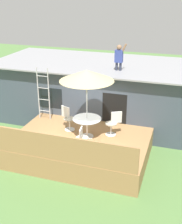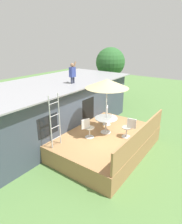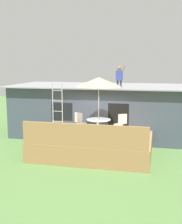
{
  "view_description": "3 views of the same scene",
  "coord_description": "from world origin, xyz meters",
  "px_view_note": "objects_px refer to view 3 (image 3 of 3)",
  "views": [
    {
      "loc": [
        3.38,
        -9.14,
        5.92
      ],
      "look_at": [
        0.06,
        0.99,
        1.41
      ],
      "focal_mm": 47.43,
      "sensor_mm": 36.0,
      "label": 1
    },
    {
      "loc": [
        -6.81,
        -4.12,
        4.91
      ],
      "look_at": [
        -0.14,
        0.7,
        1.8
      ],
      "focal_mm": 30.7,
      "sensor_mm": 36.0,
      "label": 2
    },
    {
      "loc": [
        2.65,
        -11.86,
        3.89
      ],
      "look_at": [
        -0.22,
        0.48,
        1.78
      ],
      "focal_mm": 46.26,
      "sensor_mm": 36.0,
      "label": 3
    }
  ],
  "objects_px": {
    "person_figure": "(119,75)",
    "patio_chair_right": "(120,125)",
    "patio_umbrella": "(99,82)",
    "patio_chair_near": "(97,131)",
    "patio_table": "(99,123)",
    "step_ladder": "(58,106)",
    "patio_chair_left": "(81,123)"
  },
  "relations": [
    {
      "from": "person_figure",
      "to": "patio_chair_right",
      "type": "bearing_deg",
      "value": -81.2
    },
    {
      "from": "patio_umbrella",
      "to": "person_figure",
      "type": "bearing_deg",
      "value": 77.22
    },
    {
      "from": "person_figure",
      "to": "patio_chair_near",
      "type": "relative_size",
      "value": 1.21
    },
    {
      "from": "patio_umbrella",
      "to": "patio_chair_near",
      "type": "height_order",
      "value": "patio_umbrella"
    },
    {
      "from": "patio_table",
      "to": "step_ladder",
      "type": "relative_size",
      "value": 0.47
    },
    {
      "from": "patio_umbrella",
      "to": "patio_chair_right",
      "type": "bearing_deg",
      "value": 28.34
    },
    {
      "from": "patio_chair_left",
      "to": "patio_umbrella",
      "type": "bearing_deg",
      "value": -0.0
    },
    {
      "from": "patio_table",
      "to": "patio_umbrella",
      "type": "bearing_deg",
      "value": -143.13
    },
    {
      "from": "patio_umbrella",
      "to": "step_ladder",
      "type": "distance_m",
      "value": 2.74
    },
    {
      "from": "patio_table",
      "to": "person_figure",
      "type": "height_order",
      "value": "person_figure"
    },
    {
      "from": "person_figure",
      "to": "patio_chair_left",
      "type": "distance_m",
      "value": 3.29
    },
    {
      "from": "patio_table",
      "to": "patio_chair_left",
      "type": "bearing_deg",
      "value": 157.7
    },
    {
      "from": "patio_chair_left",
      "to": "patio_chair_right",
      "type": "xyz_separation_m",
      "value": [
        1.76,
        0.1,
        0.0
      ]
    },
    {
      "from": "patio_umbrella",
      "to": "step_ladder",
      "type": "xyz_separation_m",
      "value": [
        -2.22,
        1.01,
        -1.25
      ]
    },
    {
      "from": "patio_table",
      "to": "patio_chair_left",
      "type": "relative_size",
      "value": 1.13
    },
    {
      "from": "patio_table",
      "to": "person_figure",
      "type": "xyz_separation_m",
      "value": [
        0.55,
        2.44,
        1.97
      ]
    },
    {
      "from": "step_ladder",
      "to": "patio_chair_near",
      "type": "bearing_deg",
      "value": -40.78
    },
    {
      "from": "step_ladder",
      "to": "patio_chair_right",
      "type": "relative_size",
      "value": 2.39
    },
    {
      "from": "patio_table",
      "to": "patio_chair_left",
      "type": "distance_m",
      "value": 0.98
    },
    {
      "from": "patio_table",
      "to": "patio_chair_left",
      "type": "xyz_separation_m",
      "value": [
        -0.9,
        0.37,
        -0.13
      ]
    },
    {
      "from": "step_ladder",
      "to": "patio_chair_right",
      "type": "bearing_deg",
      "value": -10.03
    },
    {
      "from": "patio_table",
      "to": "patio_umbrella",
      "type": "xyz_separation_m",
      "value": [
        -0.0,
        -0.0,
        1.76
      ]
    },
    {
      "from": "patio_umbrella",
      "to": "step_ladder",
      "type": "height_order",
      "value": "patio_umbrella"
    },
    {
      "from": "person_figure",
      "to": "patio_chair_left",
      "type": "xyz_separation_m",
      "value": [
        -1.45,
        -2.08,
        -2.1
      ]
    },
    {
      "from": "patio_table",
      "to": "step_ladder",
      "type": "bearing_deg",
      "value": 155.56
    },
    {
      "from": "patio_chair_right",
      "to": "patio_table",
      "type": "bearing_deg",
      "value": 0.0
    },
    {
      "from": "patio_table",
      "to": "step_ladder",
      "type": "distance_m",
      "value": 2.49
    },
    {
      "from": "patio_umbrella",
      "to": "patio_chair_left",
      "type": "xyz_separation_m",
      "value": [
        -0.9,
        0.37,
        -1.89
      ]
    },
    {
      "from": "step_ladder",
      "to": "patio_chair_right",
      "type": "xyz_separation_m",
      "value": [
        3.08,
        -0.54,
        -0.64
      ]
    },
    {
      "from": "patio_chair_right",
      "to": "patio_umbrella",
      "type": "bearing_deg",
      "value": 0.0
    },
    {
      "from": "patio_table",
      "to": "patio_chair_near",
      "type": "distance_m",
      "value": 1.08
    },
    {
      "from": "step_ladder",
      "to": "patio_chair_near",
      "type": "xyz_separation_m",
      "value": [
        2.39,
        -2.07,
        -0.64
      ]
    }
  ]
}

